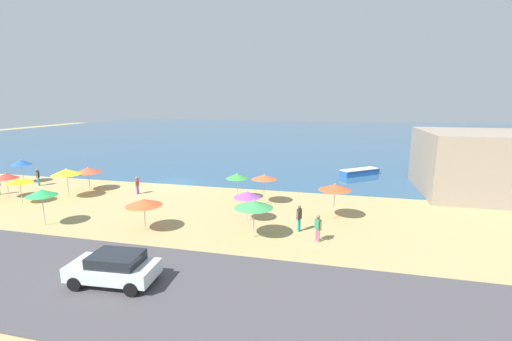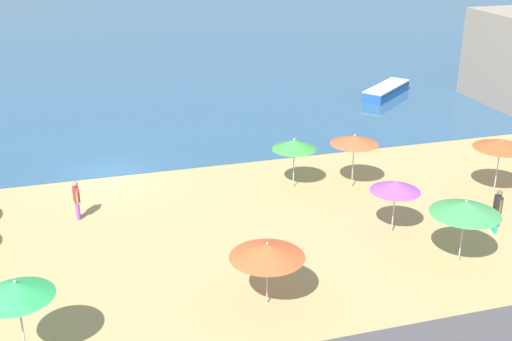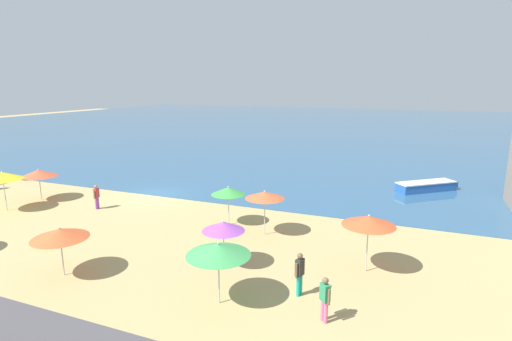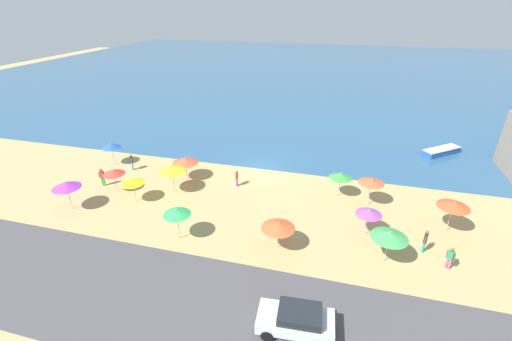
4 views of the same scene
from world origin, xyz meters
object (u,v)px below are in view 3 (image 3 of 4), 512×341
(beach_umbrella_1, at_px, (223,226))
(beach_umbrella_11, at_px, (39,173))
(bather_1, at_px, (300,272))
(beach_umbrella_6, at_px, (2,176))
(beach_umbrella_7, at_px, (60,233))
(beach_umbrella_9, at_px, (228,191))
(beach_umbrella_5, at_px, (369,221))
(beach_umbrella_0, at_px, (218,250))
(skiff_nearshore, at_px, (427,186))
(bather_4, at_px, (96,196))
(bather_0, at_px, (325,297))
(beach_umbrella_8, at_px, (265,195))

(beach_umbrella_1, bearing_deg, beach_umbrella_11, 164.43)
(bather_1, bearing_deg, beach_umbrella_6, 171.24)
(beach_umbrella_6, xyz_separation_m, beach_umbrella_7, (10.62, -5.29, -0.40))
(beach_umbrella_9, bearing_deg, beach_umbrella_5, -20.88)
(beach_umbrella_0, relative_size, skiff_nearshore, 0.54)
(bather_4, bearing_deg, skiff_nearshore, 32.41)
(bather_0, height_order, skiff_nearshore, bather_0)
(beach_umbrella_6, height_order, bather_1, beach_umbrella_6)
(beach_umbrella_1, height_order, bather_0, beach_umbrella_1)
(bather_1, bearing_deg, skiff_nearshore, 75.45)
(beach_umbrella_7, bearing_deg, beach_umbrella_8, 50.37)
(beach_umbrella_1, height_order, bather_4, beach_umbrella_1)
(bather_1, bearing_deg, beach_umbrella_9, 134.26)
(beach_umbrella_1, distance_m, bather_0, 5.68)
(beach_umbrella_0, bearing_deg, skiff_nearshore, 69.76)
(beach_umbrella_1, xyz_separation_m, beach_umbrella_6, (-16.60, 2.06, 0.37))
(beach_umbrella_0, xyz_separation_m, beach_umbrella_7, (-7.15, -0.50, -0.24))
(bather_4, bearing_deg, beach_umbrella_7, -54.81)
(beach_umbrella_9, distance_m, skiff_nearshore, 16.25)
(beach_umbrella_1, relative_size, beach_umbrella_11, 0.89)
(beach_umbrella_5, xyz_separation_m, beach_umbrella_11, (-22.45, 2.66, -0.38))
(skiff_nearshore, bearing_deg, beach_umbrella_7, -125.38)
(bather_1, distance_m, bather_4, 16.20)
(beach_umbrella_11, bearing_deg, bather_4, -1.23)
(beach_umbrella_11, bearing_deg, beach_umbrella_8, -0.95)
(bather_0, height_order, bather_1, bather_1)
(beach_umbrella_0, height_order, beach_umbrella_9, beach_umbrella_0)
(bather_0, bearing_deg, beach_umbrella_9, 134.02)
(beach_umbrella_0, xyz_separation_m, bather_4, (-12.60, 7.23, -1.23))
(beach_umbrella_1, distance_m, beach_umbrella_9, 5.51)
(beach_umbrella_5, distance_m, bather_4, 17.57)
(beach_umbrella_0, relative_size, beach_umbrella_8, 0.98)
(skiff_nearshore, bearing_deg, bather_4, -147.59)
(skiff_nearshore, bearing_deg, beach_umbrella_1, -116.34)
(beach_umbrella_0, xyz_separation_m, beach_umbrella_6, (-17.76, 4.79, 0.16))
(beach_umbrella_9, height_order, beach_umbrella_11, beach_umbrella_9)
(beach_umbrella_8, bearing_deg, skiff_nearshore, 57.36)
(beach_umbrella_8, xyz_separation_m, bather_0, (4.75, -6.78, -1.29))
(beach_umbrella_9, bearing_deg, beach_umbrella_7, -114.50)
(bather_0, xyz_separation_m, skiff_nearshore, (3.46, 19.61, -0.51))
(beach_umbrella_9, height_order, bather_4, beach_umbrella_9)
(beach_umbrella_9, distance_m, beach_umbrella_11, 14.36)
(skiff_nearshore, bearing_deg, beach_umbrella_11, -153.40)
(beach_umbrella_6, height_order, beach_umbrella_7, beach_umbrella_6)
(beach_umbrella_5, relative_size, beach_umbrella_7, 1.11)
(beach_umbrella_1, relative_size, bather_4, 1.37)
(beach_umbrella_7, xyz_separation_m, beach_umbrella_8, (6.27, 7.57, 0.33))
(beach_umbrella_0, xyz_separation_m, bather_0, (3.87, 0.28, -1.21))
(bather_0, bearing_deg, bather_4, 157.12)
(beach_umbrella_0, xyz_separation_m, skiff_nearshore, (7.33, 19.89, -1.71))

